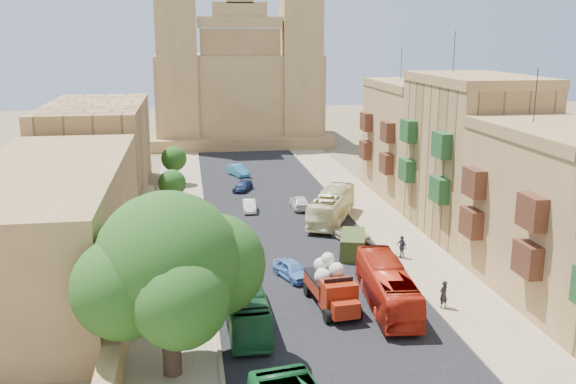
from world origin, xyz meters
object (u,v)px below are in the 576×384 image
object	(u,v)px
car_cream	(349,234)
pedestrian_c	(402,247)
ficus_tree	(170,269)
car_blue_a	(292,270)
street_tree_a	(165,259)
car_dkblue	(243,186)
olive_pickup	(353,245)
car_white_a	(249,206)
car_blue_b	(238,170)
street_tree_c	(172,184)
pedestrian_a	(443,294)
street_tree_d	(174,159)
bus_green_north	(244,302)
bus_red_east	(387,286)
car_white_b	(300,202)
church	(238,83)
bus_cream_east	(332,206)
street_tree_b	(169,214)
red_truck	(332,285)

from	to	relation	value
car_cream	pedestrian_c	bearing A→B (deg)	103.21
ficus_tree	car_blue_a	distance (m)	15.57
street_tree_a	car_dkblue	bearing A→B (deg)	76.42
olive_pickup	car_white_a	distance (m)	15.87
street_tree_a	car_dkblue	world-z (taller)	street_tree_a
olive_pickup	car_white_a	xyz separation A→B (m)	(-6.84, 14.31, -0.29)
ficus_tree	car_cream	distance (m)	25.32
street_tree_a	car_blue_b	bearing A→B (deg)	79.00
street_tree_c	pedestrian_a	bearing A→B (deg)	-56.40
street_tree_d	pedestrian_a	size ratio (longest dim) A/B	2.46
bus_green_north	bus_red_east	bearing A→B (deg)	5.18
street_tree_c	bus_green_north	distance (m)	26.96
car_cream	car_white_b	size ratio (longest dim) A/B	1.04
olive_pickup	street_tree_d	bearing A→B (deg)	117.49
church	bus_red_east	xyz separation A→B (m)	(4.00, -68.15, -8.12)
olive_pickup	pedestrian_c	distance (m)	3.82
car_blue_a	car_blue_b	size ratio (longest dim) A/B	0.92
street_tree_a	pedestrian_a	distance (m)	17.83
bus_green_north	bus_cream_east	xyz separation A→B (m)	(10.05, 20.52, 0.12)
street_tree_c	car_blue_b	xyz separation A→B (m)	(7.69, 15.57, -2.13)
bus_green_north	pedestrian_c	xyz separation A→B (m)	(13.24, 9.73, -0.42)
bus_cream_east	car_blue_b	size ratio (longest dim) A/B	2.50
pedestrian_a	pedestrian_c	bearing A→B (deg)	-116.52
street_tree_b	street_tree_d	bearing A→B (deg)	90.00
church	car_white_b	distance (m)	44.67
pedestrian_c	church	bearing A→B (deg)	164.73
church	car_white_b	world-z (taller)	church
street_tree_d	olive_pickup	bearing A→B (deg)	-62.51
car_dkblue	car_white_b	bearing A→B (deg)	-35.90
car_white_a	bus_cream_east	bearing A→B (deg)	-30.83
church	pedestrian_a	bearing A→B (deg)	-83.79
street_tree_a	red_truck	world-z (taller)	street_tree_a
olive_pickup	bus_cream_east	size ratio (longest dim) A/B	0.44
car_blue_a	car_white_a	size ratio (longest dim) A/B	1.12
street_tree_d	bus_green_north	world-z (taller)	street_tree_d
street_tree_c	car_dkblue	bearing A→B (deg)	44.59
car_white_a	car_blue_b	world-z (taller)	car_blue_b
car_white_a	car_white_b	size ratio (longest dim) A/B	0.85
church	car_blue_b	xyz separation A→B (m)	(-2.31, -27.05, -8.83)
olive_pickup	bus_green_north	distance (m)	14.58
ficus_tree	car_blue_b	bearing A→B (deg)	81.51
red_truck	bus_green_north	distance (m)	5.91
car_blue_a	car_blue_b	distance (m)	35.34
red_truck	church	bearing A→B (deg)	90.39
street_tree_d	car_dkblue	size ratio (longest dim) A/B	1.22
red_truck	bus_cream_east	xyz separation A→B (m)	(4.31, 19.12, -0.04)
street_tree_d	bus_red_east	bearing A→B (deg)	-69.54
church	pedestrian_a	world-z (taller)	church
street_tree_a	bus_green_north	bearing A→B (deg)	-27.94
car_blue_a	car_cream	world-z (taller)	car_blue_a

